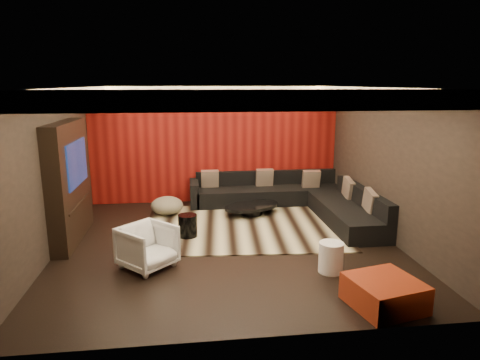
{
  "coord_description": "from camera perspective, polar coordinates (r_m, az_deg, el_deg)",
  "views": [
    {
      "loc": [
        -0.7,
        -7.34,
        2.87
      ],
      "look_at": [
        0.3,
        0.6,
        1.05
      ],
      "focal_mm": 32.0,
      "sensor_mm": 36.0,
      "label": 1
    }
  ],
  "objects": [
    {
      "name": "rug",
      "position": [
        8.78,
        0.28,
        -6.2
      ],
      "size": [
        4.21,
        3.28,
        0.02
      ],
      "primitive_type": "cube",
      "rotation": [
        0.0,
        0.0,
        -0.07
      ],
      "color": "beige",
      "rests_on": "floor"
    },
    {
      "name": "cove_left",
      "position": [
        7.53,
        -20.22,
        9.99
      ],
      "size": [
        0.08,
        4.8,
        0.04
      ],
      "primitive_type": "cube",
      "color": "#FFD899",
      "rests_on": "ground"
    },
    {
      "name": "sectional_sofa",
      "position": [
        9.87,
        7.37,
        -2.61
      ],
      "size": [
        3.65,
        3.5,
        0.75
      ],
      "color": "black",
      "rests_on": "floor"
    },
    {
      "name": "floor",
      "position": [
        7.92,
        -1.63,
        -8.53
      ],
      "size": [
        6.0,
        6.0,
        0.02
      ],
      "primitive_type": "cube",
      "color": "black",
      "rests_on": "ground"
    },
    {
      "name": "soffit_left",
      "position": [
        7.61,
        -22.81,
        10.48
      ],
      "size": [
        0.6,
        4.8,
        0.22
      ],
      "primitive_type": "cube",
      "color": "silver",
      "rests_on": "ground"
    },
    {
      "name": "wall_back",
      "position": [
        10.48,
        -3.29,
        4.72
      ],
      "size": [
        6.0,
        0.02,
        2.8
      ],
      "primitive_type": "cube",
      "color": "black",
      "rests_on": "ground"
    },
    {
      "name": "cove_back",
      "position": [
        9.73,
        -3.11,
        11.2
      ],
      "size": [
        4.8,
        0.08,
        0.04
      ],
      "primitive_type": "cube",
      "color": "#FFD899",
      "rests_on": "ground"
    },
    {
      "name": "cove_right",
      "position": [
        7.96,
        15.7,
        10.4
      ],
      "size": [
        0.08,
        4.8,
        0.04
      ],
      "primitive_type": "cube",
      "color": "#FFD899",
      "rests_on": "ground"
    },
    {
      "name": "white_side_table",
      "position": [
        6.86,
        12.03,
        -10.05
      ],
      "size": [
        0.4,
        0.4,
        0.48
      ],
      "primitive_type": "cylinder",
      "rotation": [
        0.0,
        0.0,
        -0.04
      ],
      "color": "white",
      "rests_on": "floor"
    },
    {
      "name": "wall_left",
      "position": [
        7.84,
        -24.18,
        0.86
      ],
      "size": [
        0.02,
        6.0,
        2.8
      ],
      "primitive_type": "cube",
      "color": "black",
      "rests_on": "ground"
    },
    {
      "name": "armchair",
      "position": [
        6.98,
        -12.22,
        -8.7
      ],
      "size": [
        1.06,
        1.06,
        0.69
      ],
      "primitive_type": "imported",
      "rotation": [
        0.0,
        0.0,
        0.78
      ],
      "color": "silver",
      "rests_on": "floor"
    },
    {
      "name": "soffit_front",
      "position": [
        4.7,
        1.42,
        10.62
      ],
      "size": [
        6.0,
        0.6,
        0.22
      ],
      "primitive_type": "cube",
      "color": "silver",
      "rests_on": "ground"
    },
    {
      "name": "tv_screen",
      "position": [
        8.31,
        -20.93,
        2.12
      ],
      "size": [
        0.04,
        1.3,
        0.8
      ],
      "primitive_type": "cube",
      "color": "black",
      "rests_on": "ground"
    },
    {
      "name": "soffit_back",
      "position": [
        10.07,
        -3.26,
        11.76
      ],
      "size": [
        6.0,
        0.6,
        0.22
      ],
      "primitive_type": "cube",
      "color": "silver",
      "rests_on": "ground"
    },
    {
      "name": "coffee_table",
      "position": [
        9.52,
        1.57,
        -3.94
      ],
      "size": [
        1.67,
        1.67,
        0.22
      ],
      "primitive_type": "cylinder",
      "rotation": [
        0.0,
        0.0,
        0.38
      ],
      "color": "black",
      "rests_on": "rug"
    },
    {
      "name": "drum_stool",
      "position": [
        8.2,
        -6.99,
        -6.06
      ],
      "size": [
        0.48,
        0.48,
        0.42
      ],
      "primitive_type": "cylinder",
      "rotation": [
        0.0,
        0.0,
        -0.43
      ],
      "color": "black",
      "rests_on": "rug"
    },
    {
      "name": "cove_front",
      "position": [
        5.04,
        0.83,
        9.75
      ],
      "size": [
        4.8,
        0.08,
        0.04
      ],
      "primitive_type": "cube",
      "color": "#FFD899",
      "rests_on": "ground"
    },
    {
      "name": "tv_surround",
      "position": [
        8.42,
        -21.8,
        -0.26
      ],
      "size": [
        0.3,
        2.0,
        2.2
      ],
      "primitive_type": "cube",
      "color": "black",
      "rests_on": "ground"
    },
    {
      "name": "ceiling",
      "position": [
        7.38,
        -1.77,
        12.34
      ],
      "size": [
        6.0,
        6.0,
        0.02
      ],
      "primitive_type": "cube",
      "color": "silver",
      "rests_on": "ground"
    },
    {
      "name": "red_feature_wall",
      "position": [
        10.44,
        -3.27,
        4.69
      ],
      "size": [
        5.98,
        0.05,
        2.78
      ],
      "primitive_type": "cube",
      "color": "#6B0C0A",
      "rests_on": "ground"
    },
    {
      "name": "striped_pouf",
      "position": [
        9.64,
        -9.71,
        -3.37
      ],
      "size": [
        0.87,
        0.87,
        0.39
      ],
      "primitive_type": "ellipsoid",
      "rotation": [
        0.0,
        0.0,
        0.27
      ],
      "color": "beige",
      "rests_on": "rug"
    },
    {
      "name": "wall_right",
      "position": [
        8.36,
        19.33,
        1.95
      ],
      "size": [
        0.02,
        6.0,
        2.8
      ],
      "primitive_type": "cube",
      "color": "black",
      "rests_on": "ground"
    },
    {
      "name": "tv_shelf",
      "position": [
        8.47,
        -20.53,
        -2.87
      ],
      "size": [
        0.04,
        1.6,
        0.04
      ],
      "primitive_type": "cube",
      "color": "black",
      "rests_on": "ground"
    },
    {
      "name": "soffit_right",
      "position": [
        8.09,
        18.0,
        10.92
      ],
      "size": [
        0.6,
        4.8,
        0.22
      ],
      "primitive_type": "cube",
      "color": "silver",
      "rests_on": "ground"
    },
    {
      "name": "orange_ottoman",
      "position": [
        6.08,
        18.69,
        -14.1
      ],
      "size": [
        1.01,
        1.01,
        0.37
      ],
      "primitive_type": "cube",
      "rotation": [
        0.0,
        0.0,
        0.23
      ],
      "color": "#903612",
      "rests_on": "floor"
    },
    {
      "name": "throw_pillows",
      "position": [
        9.82,
        7.61,
        -0.55
      ],
      "size": [
        3.26,
        2.74,
        0.5
      ],
      "color": "beige",
      "rests_on": "sectional_sofa"
    }
  ]
}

